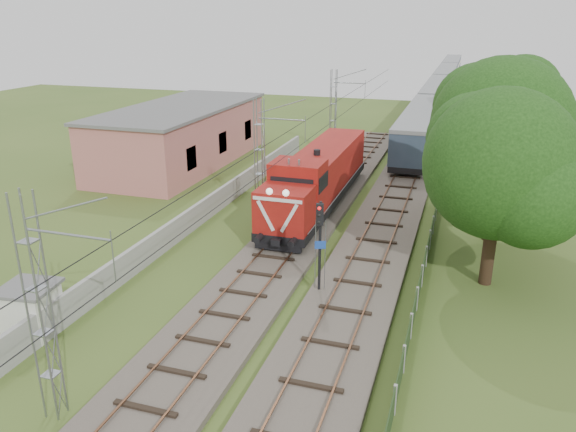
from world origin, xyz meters
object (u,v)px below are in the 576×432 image
(locomotive, at_px, (318,177))
(coach_rake, at_px, (441,85))
(signal_post, at_px, (320,233))
(relay_hut, at_px, (31,309))

(locomotive, bearing_deg, coach_rake, 84.74)
(signal_post, relative_size, relay_hut, 1.99)
(locomotive, relative_size, signal_post, 3.73)
(relay_hut, bearing_deg, locomotive, 69.09)
(signal_post, bearing_deg, coach_rake, 88.57)
(locomotive, xyz_separation_m, signal_post, (3.33, -12.36, 0.97))
(signal_post, distance_m, relay_hut, 13.00)
(coach_rake, bearing_deg, signal_post, -91.43)
(coach_rake, distance_m, relay_hut, 74.71)
(coach_rake, xyz_separation_m, relay_hut, (-12.40, -73.66, -1.41))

